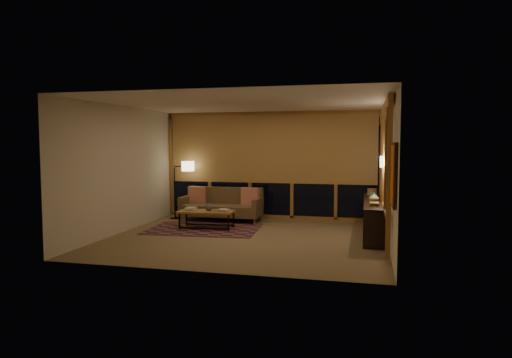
% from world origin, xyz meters
% --- Properties ---
extents(floor, '(5.50, 5.00, 0.01)m').
position_xyz_m(floor, '(0.00, 0.00, 0.00)').
color(floor, '#736548').
rests_on(floor, ground).
extents(ceiling, '(5.50, 5.00, 0.01)m').
position_xyz_m(ceiling, '(0.00, 0.00, 2.70)').
color(ceiling, beige).
rests_on(ceiling, walls).
extents(walls, '(5.51, 5.01, 2.70)m').
position_xyz_m(walls, '(0.00, 0.00, 1.35)').
color(walls, beige).
rests_on(walls, floor).
extents(window_wall_back, '(5.30, 0.16, 2.60)m').
position_xyz_m(window_wall_back, '(0.00, 2.43, 1.35)').
color(window_wall_back, '#9D5F32').
rests_on(window_wall_back, walls).
extents(window_wall_right, '(0.16, 3.70, 2.60)m').
position_xyz_m(window_wall_right, '(2.68, 0.60, 1.35)').
color(window_wall_right, '#9D5F32').
rests_on(window_wall_right, walls).
extents(wall_art, '(0.06, 0.74, 0.94)m').
position_xyz_m(wall_art, '(2.71, -1.85, 1.45)').
color(wall_art, red).
rests_on(wall_art, walls).
extents(wall_sconce, '(0.12, 0.18, 0.22)m').
position_xyz_m(wall_sconce, '(2.62, 0.45, 1.55)').
color(wall_sconce, '#F6E5AF').
rests_on(wall_sconce, walls).
extents(sofa, '(1.97, 0.82, 0.80)m').
position_xyz_m(sofa, '(-1.13, 1.85, 0.40)').
color(sofa, brown).
rests_on(sofa, floor).
extents(pillow_left, '(0.44, 0.17, 0.44)m').
position_xyz_m(pillow_left, '(-1.82, 2.03, 0.62)').
color(pillow_left, red).
rests_on(pillow_left, sofa).
extents(pillow_right, '(0.46, 0.21, 0.44)m').
position_xyz_m(pillow_right, '(-0.43, 2.01, 0.62)').
color(pillow_right, red).
rests_on(pillow_right, sofa).
extents(area_rug, '(2.51, 1.77, 0.01)m').
position_xyz_m(area_rug, '(-1.17, 0.68, 0.01)').
color(area_rug, brown).
rests_on(area_rug, floor).
extents(coffee_table, '(1.25, 0.62, 0.41)m').
position_xyz_m(coffee_table, '(-1.12, 0.78, 0.20)').
color(coffee_table, '#9D5F32').
rests_on(coffee_table, floor).
extents(book_stack_a, '(0.27, 0.22, 0.07)m').
position_xyz_m(book_stack_a, '(-1.48, 0.75, 0.44)').
color(book_stack_a, beige).
rests_on(book_stack_a, coffee_table).
extents(book_stack_b, '(0.30, 0.27, 0.05)m').
position_xyz_m(book_stack_b, '(-0.74, 0.83, 0.43)').
color(book_stack_b, beige).
rests_on(book_stack_b, coffee_table).
extents(ceramic_pot, '(0.18, 0.18, 0.16)m').
position_xyz_m(ceramic_pot, '(-1.08, 0.81, 0.49)').
color(ceramic_pot, black).
rests_on(ceramic_pot, coffee_table).
extents(floor_lamp, '(0.57, 0.48, 1.46)m').
position_xyz_m(floor_lamp, '(-2.39, 1.93, 0.73)').
color(floor_lamp, black).
rests_on(floor_lamp, floor).
extents(bookshelf, '(0.40, 2.87, 0.72)m').
position_xyz_m(bookshelf, '(2.49, 1.00, 0.36)').
color(bookshelf, black).
rests_on(bookshelf, floor).
extents(basket, '(0.24, 0.24, 0.16)m').
position_xyz_m(basket, '(2.47, 1.93, 0.80)').
color(basket, olive).
rests_on(basket, bookshelf).
extents(teal_bowl, '(0.17, 0.17, 0.14)m').
position_xyz_m(teal_bowl, '(2.49, 1.36, 0.79)').
color(teal_bowl, '#1D6C6B').
rests_on(teal_bowl, bookshelf).
extents(vase, '(0.21, 0.21, 0.21)m').
position_xyz_m(vase, '(2.49, 0.61, 0.82)').
color(vase, tan).
rests_on(vase, bookshelf).
extents(shelf_book_stack, '(0.18, 0.25, 0.07)m').
position_xyz_m(shelf_book_stack, '(2.49, 0.10, 0.75)').
color(shelf_book_stack, beige).
rests_on(shelf_book_stack, bookshelf).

